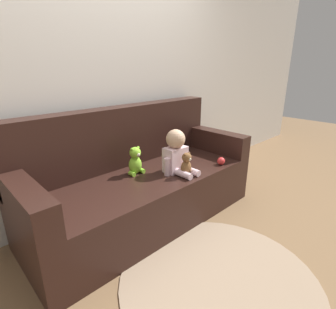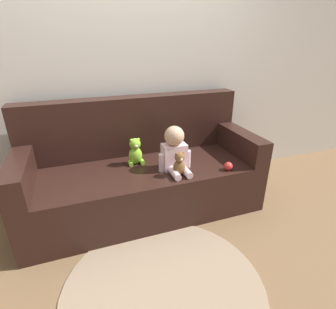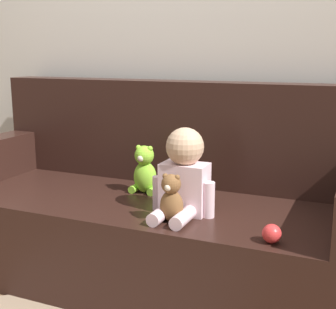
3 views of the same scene
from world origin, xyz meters
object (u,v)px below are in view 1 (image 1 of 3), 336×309
at_px(couch, 141,183).
at_px(plush_toy_side, 135,161).
at_px(person_baby, 177,153).
at_px(teddy_bear_brown, 186,164).
at_px(toy_ball, 221,161).

distance_m(couch, plush_toy_side, 0.24).
xyz_separation_m(couch, person_baby, (0.25, -0.22, 0.29)).
xyz_separation_m(couch, teddy_bear_brown, (0.24, -0.35, 0.22)).
relative_size(person_baby, toy_ball, 5.25).
height_order(teddy_bear_brown, plush_toy_side, plush_toy_side).
relative_size(couch, toy_ball, 28.49).
bearing_deg(teddy_bear_brown, toy_ball, -7.48).
height_order(couch, person_baby, couch).
xyz_separation_m(teddy_bear_brown, toy_ball, (0.45, -0.06, -0.07)).
distance_m(couch, toy_ball, 0.81).
relative_size(person_baby, plush_toy_side, 1.56).
distance_m(couch, teddy_bear_brown, 0.48).
relative_size(couch, teddy_bear_brown, 9.93).
distance_m(plush_toy_side, toy_ball, 0.85).
bearing_deg(couch, teddy_bear_brown, -54.91).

